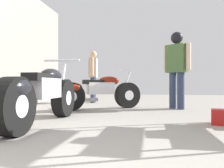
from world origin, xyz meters
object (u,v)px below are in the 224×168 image
motorcycle_black_naked (99,92)px  mechanic_in_blue (93,73)px  motorcycle_maroon_cruiser (43,94)px  mechanic_with_helmet (177,63)px  red_toolbox (224,117)px

motorcycle_black_naked → mechanic_in_blue: mechanic_in_blue is taller
motorcycle_maroon_cruiser → mechanic_in_blue: bearing=94.0°
motorcycle_maroon_cruiser → mechanic_with_helmet: size_ratio=1.21×
mechanic_in_blue → mechanic_with_helmet: (2.32, -1.35, 0.15)m
mechanic_in_blue → red_toolbox: size_ratio=4.93×
red_toolbox → motorcycle_maroon_cruiser: bearing=-170.4°
motorcycle_black_naked → red_toolbox: 2.65m
mechanic_with_helmet → red_toolbox: mechanic_with_helmet is taller
motorcycle_black_naked → mechanic_in_blue: bearing=108.7°
mechanic_in_blue → motorcycle_black_naked: bearing=-71.3°
mechanic_with_helmet → red_toolbox: bearing=-77.8°
mechanic_in_blue → mechanic_with_helmet: size_ratio=0.90×
motorcycle_maroon_cruiser → red_toolbox: motorcycle_maroon_cruiser is taller
motorcycle_black_naked → mechanic_in_blue: 1.90m
motorcycle_maroon_cruiser → motorcycle_black_naked: bearing=80.4°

